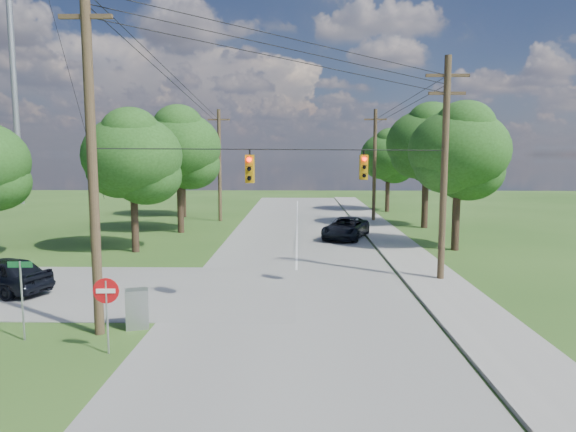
{
  "coord_description": "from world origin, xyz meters",
  "views": [
    {
      "loc": [
        2.08,
        -16.15,
        6.0
      ],
      "look_at": [
        1.66,
        5.0,
        3.47
      ],
      "focal_mm": 32.0,
      "sensor_mm": 36.0,
      "label": 1
    }
  ],
  "objects_px": {
    "do_not_enter_sign": "(106,299)",
    "car_main_north": "(346,228)",
    "pole_ne": "(444,166)",
    "pole_north_e": "(375,164)",
    "pole_north_w": "(220,164)",
    "control_cabinet": "(137,309)",
    "pole_sw": "(91,148)"
  },
  "relations": [
    {
      "from": "control_cabinet",
      "to": "do_not_enter_sign",
      "type": "height_order",
      "value": "do_not_enter_sign"
    },
    {
      "from": "pole_ne",
      "to": "pole_north_w",
      "type": "bearing_deg",
      "value": 122.29
    },
    {
      "from": "pole_north_w",
      "to": "do_not_enter_sign",
      "type": "bearing_deg",
      "value": -87.56
    },
    {
      "from": "pole_north_e",
      "to": "car_main_north",
      "type": "xyz_separation_m",
      "value": [
        -3.4,
        -9.71,
        -4.35
      ]
    },
    {
      "from": "pole_sw",
      "to": "pole_north_e",
      "type": "bearing_deg",
      "value": 65.48
    },
    {
      "from": "pole_north_e",
      "to": "pole_north_w",
      "type": "xyz_separation_m",
      "value": [
        -13.9,
        0.0,
        0.0
      ]
    },
    {
      "from": "do_not_enter_sign",
      "to": "car_main_north",
      "type": "bearing_deg",
      "value": 63.94
    },
    {
      "from": "pole_north_w",
      "to": "car_main_north",
      "type": "distance_m",
      "value": 14.95
    },
    {
      "from": "car_main_north",
      "to": "control_cabinet",
      "type": "bearing_deg",
      "value": -95.09
    },
    {
      "from": "pole_ne",
      "to": "control_cabinet",
      "type": "bearing_deg",
      "value": -150.55
    },
    {
      "from": "pole_north_e",
      "to": "do_not_enter_sign",
      "type": "height_order",
      "value": "pole_north_e"
    },
    {
      "from": "pole_sw",
      "to": "car_main_north",
      "type": "relative_size",
      "value": 2.22
    },
    {
      "from": "car_main_north",
      "to": "pole_north_w",
      "type": "bearing_deg",
      "value": 157.16
    },
    {
      "from": "pole_sw",
      "to": "pole_ne",
      "type": "xyz_separation_m",
      "value": [
        13.5,
        7.6,
        -0.76
      ]
    },
    {
      "from": "pole_north_w",
      "to": "control_cabinet",
      "type": "xyz_separation_m",
      "value": [
        1.5,
        -29.0,
        -4.44
      ]
    },
    {
      "from": "control_cabinet",
      "to": "do_not_enter_sign",
      "type": "distance_m",
      "value": 2.54
    },
    {
      "from": "pole_sw",
      "to": "control_cabinet",
      "type": "relative_size",
      "value": 8.69
    },
    {
      "from": "pole_ne",
      "to": "pole_north_e",
      "type": "xyz_separation_m",
      "value": [
        -0.0,
        22.0,
        -0.34
      ]
    },
    {
      "from": "pole_north_e",
      "to": "control_cabinet",
      "type": "height_order",
      "value": "pole_north_e"
    },
    {
      "from": "pole_ne",
      "to": "pole_north_e",
      "type": "bearing_deg",
      "value": 90.0
    },
    {
      "from": "pole_north_e",
      "to": "control_cabinet",
      "type": "bearing_deg",
      "value": -113.15
    },
    {
      "from": "pole_north_w",
      "to": "pole_north_e",
      "type": "bearing_deg",
      "value": 0.0
    },
    {
      "from": "pole_north_w",
      "to": "car_main_north",
      "type": "height_order",
      "value": "pole_north_w"
    },
    {
      "from": "car_main_north",
      "to": "do_not_enter_sign",
      "type": "distance_m",
      "value": 23.49
    },
    {
      "from": "control_cabinet",
      "to": "car_main_north",
      "type": "bearing_deg",
      "value": 48.66
    },
    {
      "from": "pole_north_e",
      "to": "car_main_north",
      "type": "relative_size",
      "value": 1.85
    },
    {
      "from": "pole_north_e",
      "to": "pole_north_w",
      "type": "bearing_deg",
      "value": 180.0
    },
    {
      "from": "pole_sw",
      "to": "do_not_enter_sign",
      "type": "bearing_deg",
      "value": -61.42
    },
    {
      "from": "car_main_north",
      "to": "control_cabinet",
      "type": "xyz_separation_m",
      "value": [
        -9.0,
        -19.29,
        -0.09
      ]
    },
    {
      "from": "car_main_north",
      "to": "do_not_enter_sign",
      "type": "xyz_separation_m",
      "value": [
        -9.17,
        -21.61,
        0.93
      ]
    },
    {
      "from": "control_cabinet",
      "to": "pole_ne",
      "type": "bearing_deg",
      "value": 13.11
    },
    {
      "from": "pole_north_e",
      "to": "car_main_north",
      "type": "distance_m",
      "value": 11.17
    }
  ]
}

